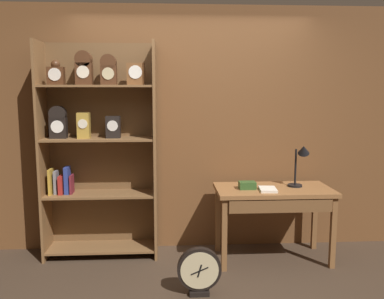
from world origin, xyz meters
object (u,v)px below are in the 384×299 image
toolbox_small (247,185)px  open_repair_manual (268,189)px  workbench (274,198)px  desk_lamp (301,160)px  round_clock_large (199,271)px  bookshelf (97,144)px

toolbox_small → open_repair_manual: toolbox_small is taller
workbench → desk_lamp: size_ratio=2.55×
desk_lamp → open_repair_manual: desk_lamp is taller
round_clock_large → bookshelf: bearing=136.2°
open_repair_manual → round_clock_large: open_repair_manual is taller
desk_lamp → toolbox_small: 0.60m
bookshelf → open_repair_manual: (1.69, -0.34, -0.42)m
toolbox_small → bookshelf: bearing=170.4°
bookshelf → workbench: size_ratio=1.90×
bookshelf → round_clock_large: 1.66m
desk_lamp → open_repair_manual: size_ratio=2.06×
round_clock_large → toolbox_small: bearing=52.1°
bookshelf → workbench: bearing=-8.3°
desk_lamp → toolbox_small: bearing=-175.6°
bookshelf → round_clock_large: bookshelf is taller
workbench → round_clock_large: 1.14m
open_repair_manual → round_clock_large: size_ratio=0.53×
bookshelf → workbench: (1.78, -0.26, -0.53)m
workbench → toolbox_small: bearing=179.1°
open_repair_manual → workbench: bearing=49.1°
workbench → desk_lamp: (0.28, 0.05, 0.37)m
round_clock_large → open_repair_manual: bearing=39.7°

